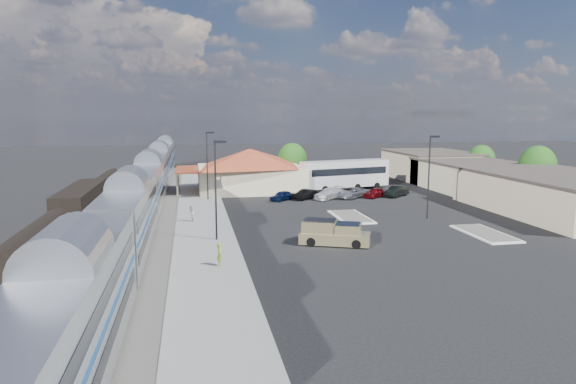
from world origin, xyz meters
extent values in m
plane|color=black|center=(0.00, 0.00, 0.00)|extent=(280.00, 280.00, 0.00)
cube|color=#4C4944|center=(-21.00, 8.00, 0.06)|extent=(16.00, 100.00, 0.12)
cube|color=gray|center=(-12.00, 6.00, 0.09)|extent=(5.50, 92.00, 0.18)
cube|color=silver|center=(-18.00, -30.03, 3.05)|extent=(3.00, 20.00, 5.00)
cube|color=silver|center=(-18.00, -9.03, 3.05)|extent=(3.00, 20.00, 5.00)
cube|color=black|center=(-18.00, -9.03, 0.30)|extent=(2.20, 16.00, 0.60)
cube|color=silver|center=(-18.00, 11.97, 3.05)|extent=(3.00, 20.00, 5.00)
cube|color=black|center=(-18.00, 11.97, 0.30)|extent=(2.20, 16.00, 0.60)
cube|color=silver|center=(-18.00, 32.97, 3.05)|extent=(3.00, 20.00, 5.00)
cube|color=black|center=(-18.00, 32.97, 0.30)|extent=(2.20, 16.00, 0.60)
cube|color=silver|center=(-18.00, 53.97, 3.05)|extent=(3.00, 20.00, 5.00)
cube|color=black|center=(-18.00, 53.97, 0.30)|extent=(2.20, 16.00, 0.60)
cylinder|color=black|center=(-24.00, -13.19, 2.10)|extent=(2.80, 14.00, 2.80)
cube|color=black|center=(-24.00, -13.19, 0.30)|extent=(2.20, 12.00, 0.60)
cube|color=black|center=(-24.00, 2.81, 2.20)|extent=(2.80, 14.00, 3.60)
cube|color=black|center=(-24.00, 2.81, 0.30)|extent=(2.20, 12.00, 0.60)
cylinder|color=black|center=(-24.00, 18.81, 2.10)|extent=(2.80, 14.00, 2.80)
cube|color=black|center=(-24.00, 18.81, 0.30)|extent=(2.20, 12.00, 0.60)
cube|color=beige|center=(-4.50, 24.00, 1.80)|extent=(15.00, 12.00, 3.60)
pyramid|color=maroon|center=(-4.50, 24.00, 4.90)|extent=(15.30, 12.24, 2.60)
cube|color=maroon|center=(-13.60, 24.00, 3.30)|extent=(3.20, 9.60, 0.25)
cube|color=#C6B28C|center=(28.00, 0.00, 2.10)|extent=(14.00, 22.00, 4.20)
cube|color=#3F3833|center=(28.00, 0.00, 4.35)|extent=(14.40, 22.40, 0.30)
cube|color=#C6B28C|center=(28.00, 18.00, 2.00)|extent=(12.00, 18.00, 4.00)
cube|color=#3F3833|center=(28.00, 18.00, 4.15)|extent=(12.40, 18.40, 0.30)
cube|color=#C6B28C|center=(28.00, 32.00, 2.25)|extent=(12.00, 16.00, 4.50)
cube|color=#3F3833|center=(28.00, 32.00, 4.65)|extent=(12.40, 16.40, 0.30)
cube|color=silver|center=(4.00, 2.00, 0.07)|extent=(3.30, 7.50, 0.15)
cube|color=#4C4944|center=(4.00, 2.00, 0.16)|extent=(2.70, 6.90, 0.10)
cube|color=silver|center=(14.00, -8.00, 0.07)|extent=(3.30, 7.50, 0.15)
cube|color=#4C4944|center=(14.00, -8.00, 0.16)|extent=(2.70, 6.90, 0.10)
cylinder|color=black|center=(-11.00, -6.00, 4.50)|extent=(0.16, 0.16, 9.00)
cube|color=black|center=(-10.50, -6.00, 8.85)|extent=(1.00, 0.25, 0.22)
cylinder|color=black|center=(-11.00, 16.00, 4.50)|extent=(0.16, 0.16, 9.00)
cube|color=black|center=(-10.50, 16.00, 8.85)|extent=(1.00, 0.25, 0.22)
cylinder|color=black|center=(12.00, 0.00, 4.50)|extent=(0.16, 0.16, 9.00)
cube|color=black|center=(12.50, 0.00, 8.85)|extent=(1.00, 0.25, 0.22)
cylinder|color=#382314|center=(34.00, 12.00, 1.43)|extent=(0.30, 0.30, 2.86)
ellipsoid|color=#1B4F16|center=(34.00, 12.00, 4.23)|extent=(4.94, 4.94, 5.46)
cylinder|color=#382314|center=(34.00, 26.00, 1.28)|extent=(0.30, 0.30, 2.55)
ellipsoid|color=#1B4F16|center=(34.00, 26.00, 3.77)|extent=(4.41, 4.41, 4.87)
cylinder|color=#382314|center=(3.00, 30.00, 1.36)|extent=(0.30, 0.30, 2.73)
ellipsoid|color=#1B4F16|center=(3.00, 30.00, 4.03)|extent=(4.71, 4.71, 5.21)
cube|color=tan|center=(-0.97, -9.04, 0.60)|extent=(6.40, 4.33, 0.98)
cube|color=tan|center=(-0.97, -9.04, 1.37)|extent=(2.91, 2.80, 1.04)
cube|color=tan|center=(-0.97, -9.04, 1.48)|extent=(3.47, 3.03, 1.20)
cylinder|color=black|center=(0.43, -10.69, 0.39)|extent=(0.85, 0.58, 0.79)
cylinder|color=black|center=(1.19, -8.87, 0.39)|extent=(0.85, 0.58, 0.79)
cylinder|color=black|center=(-3.13, -9.21, 0.39)|extent=(0.85, 0.58, 0.79)
cylinder|color=black|center=(-2.37, -7.39, 0.39)|extent=(0.85, 0.58, 0.79)
imported|color=#ABAEB4|center=(-0.83, -7.92, 0.81)|extent=(6.35, 4.08, 1.63)
cube|color=white|center=(9.42, 22.01, 2.44)|extent=(13.92, 6.00, 3.85)
cube|color=black|center=(9.42, 22.01, 2.90)|extent=(12.87, 5.79, 1.02)
cylinder|color=black|center=(14.36, 21.82, 0.51)|extent=(1.07, 0.57, 1.02)
cylinder|color=black|center=(13.75, 24.40, 0.51)|extent=(1.07, 0.57, 1.02)
cylinder|color=black|center=(5.75, 19.78, 0.51)|extent=(1.07, 0.57, 1.02)
cylinder|color=black|center=(5.14, 22.37, 0.51)|extent=(1.07, 0.57, 1.02)
imported|color=#BCD442|center=(-11.16, -14.03, 1.05)|extent=(0.42, 0.64, 1.74)
imported|color=white|center=(-13.19, 2.34, 1.04)|extent=(0.65, 0.84, 1.71)
imported|color=#0D1C44|center=(-1.46, 14.35, 0.64)|extent=(3.84, 3.58, 1.28)
imported|color=black|center=(1.74, 14.65, 0.67)|extent=(4.14, 3.49, 1.34)
imported|color=white|center=(4.94, 14.35, 0.74)|extent=(5.31, 4.66, 1.47)
imported|color=gray|center=(8.14, 14.65, 0.70)|extent=(5.41, 5.02, 1.41)
imported|color=maroon|center=(11.34, 14.35, 0.66)|extent=(4.03, 3.54, 1.31)
imported|color=black|center=(14.54, 14.65, 0.74)|extent=(4.47, 4.05, 1.48)
camera|label=1|loc=(-13.06, -50.84, 11.27)|focal=32.00mm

